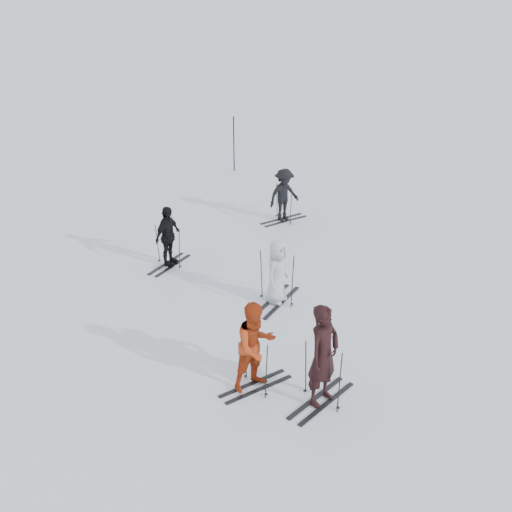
% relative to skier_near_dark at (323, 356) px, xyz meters
% --- Properties ---
extents(ground, '(120.00, 120.00, 0.00)m').
position_rel_skier_near_dark_xyz_m(ground, '(-2.68, 2.59, -1.00)').
color(ground, silver).
rests_on(ground, ground).
extents(skier_near_dark, '(0.71, 0.85, 2.01)m').
position_rel_skier_near_dark_xyz_m(skier_near_dark, '(0.00, 0.00, 0.00)').
color(skier_near_dark, black).
rests_on(skier_near_dark, ground).
extents(skier_red, '(1.06, 1.12, 1.81)m').
position_rel_skier_near_dark_xyz_m(skier_red, '(-1.31, -0.03, -0.10)').
color(skier_red, '#A63512').
rests_on(skier_red, ground).
extents(skier_grey, '(0.59, 0.82, 1.56)m').
position_rel_skier_near_dark_xyz_m(skier_grey, '(-2.05, 3.32, -0.22)').
color(skier_grey, '#AFB3B9').
rests_on(skier_grey, ground).
extents(skier_uphill_left, '(0.53, 1.01, 1.65)m').
position_rel_skier_near_dark_xyz_m(skier_uphill_left, '(-5.43, 4.21, -0.18)').
color(skier_uphill_left, black).
rests_on(skier_uphill_left, ground).
extents(skier_uphill_far, '(1.11, 1.23, 1.66)m').
position_rel_skier_near_dark_xyz_m(skier_uphill_far, '(-3.58, 8.39, -0.17)').
color(skier_uphill_far, black).
rests_on(skier_uphill_far, ground).
extents(skis_near_dark, '(1.93, 1.45, 1.25)m').
position_rel_skier_near_dark_xyz_m(skis_near_dark, '(0.00, 0.00, -0.38)').
color(skis_near_dark, black).
rests_on(skis_near_dark, ground).
extents(skis_red, '(1.77, 1.58, 1.15)m').
position_rel_skier_near_dark_xyz_m(skis_red, '(-1.31, -0.03, -0.43)').
color(skis_red, black).
rests_on(skis_red, ground).
extents(skis_grey, '(1.96, 1.21, 1.35)m').
position_rel_skier_near_dark_xyz_m(skis_grey, '(-2.05, 3.32, -0.33)').
color(skis_grey, black).
rests_on(skis_grey, ground).
extents(skis_uphill_left, '(1.70, 1.06, 1.17)m').
position_rel_skier_near_dark_xyz_m(skis_uphill_left, '(-5.43, 4.21, -0.42)').
color(skis_uphill_left, black).
rests_on(skis_uphill_left, ground).
extents(skis_uphill_far, '(1.85, 1.65, 1.20)m').
position_rel_skier_near_dark_xyz_m(skis_uphill_far, '(-3.58, 8.39, -0.40)').
color(skis_uphill_far, black).
rests_on(skis_uphill_far, ground).
extents(piste_marker, '(0.05, 0.05, 2.13)m').
position_rel_skier_near_dark_xyz_m(piste_marker, '(-7.03, 12.60, 0.06)').
color(piste_marker, black).
rests_on(piste_marker, ground).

